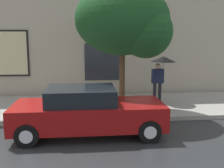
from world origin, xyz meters
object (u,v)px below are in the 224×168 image
Objects in this scene: pedestrian_with_umbrella at (162,66)px; street_tree at (127,22)px; fire_hydrant at (73,102)px; parked_car at (87,111)px.

street_tree is at bearing -143.38° from pedestrian_with_umbrella.
street_tree is (-1.65, -1.23, 1.69)m from pedestrian_with_umbrella.
fire_hydrant is 0.18× the size of street_tree.
pedestrian_with_umbrella is (3.61, 1.27, 1.17)m from fire_hydrant.
parked_car is 5.41× the size of fire_hydrant.
street_tree is at bearing 1.30° from fire_hydrant.
street_tree is (1.46, 1.92, 2.70)m from parked_car.
pedestrian_with_umbrella is 0.42× the size of street_tree.
street_tree reaches higher than pedestrian_with_umbrella.
pedestrian_with_umbrella reaches higher than fire_hydrant.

